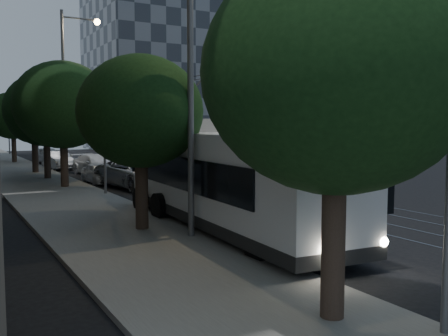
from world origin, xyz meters
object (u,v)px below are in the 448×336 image
(pickup_silver, at_px, (137,173))
(streetlamp_far, at_px, (70,79))
(car_white_b, at_px, (96,165))
(streetlamp_near, at_px, (203,30))
(car_white_c, at_px, (58,160))
(car_white_a, at_px, (99,173))
(car_white_d, at_px, (48,155))
(trolleybus, at_px, (221,178))

(pickup_silver, distance_m, streetlamp_far, 9.56)
(car_white_b, xyz_separation_m, streetlamp_near, (-2.67, -22.26, 5.92))
(pickup_silver, height_order, car_white_c, pickup_silver)
(car_white_a, relative_size, car_white_c, 0.84)
(car_white_d, bearing_deg, streetlamp_far, -100.36)
(car_white_a, distance_m, car_white_c, 11.62)
(car_white_b, xyz_separation_m, car_white_d, (-1.00, 13.29, 0.03))
(car_white_a, relative_size, streetlamp_near, 0.34)
(car_white_c, height_order, streetlamp_far, streetlamp_far)
(trolleybus, distance_m, car_white_a, 15.88)
(car_white_b, bearing_deg, streetlamp_near, -106.94)
(trolleybus, relative_size, car_white_d, 2.89)
(trolleybus, xyz_separation_m, car_white_a, (0.09, 15.84, -1.17))
(car_white_b, height_order, streetlamp_far, streetlamp_far)
(streetlamp_near, bearing_deg, car_white_a, 85.40)
(car_white_b, bearing_deg, pickup_silver, -100.10)
(trolleybus, bearing_deg, car_white_c, 93.52)
(streetlamp_near, bearing_deg, car_white_c, 87.59)
(car_white_a, xyz_separation_m, streetlamp_far, (-0.77, 3.88, 6.11))
(car_white_b, distance_m, car_white_c, 6.42)
(car_white_a, height_order, streetlamp_far, streetlamp_far)
(car_white_c, xyz_separation_m, streetlamp_near, (-1.20, -28.50, 5.92))
(trolleybus, height_order, streetlamp_near, streetlamp_near)
(car_white_a, bearing_deg, streetlamp_near, -96.74)
(car_white_d, bearing_deg, car_white_c, -100.01)
(trolleybus, relative_size, pickup_silver, 2.11)
(car_white_a, xyz_separation_m, car_white_d, (0.31, 18.66, 0.14))
(pickup_silver, bearing_deg, car_white_b, 80.11)
(pickup_silver, bearing_deg, car_white_a, 101.46)
(car_white_c, xyz_separation_m, streetlamp_far, (-0.61, -7.74, 6.01))
(car_white_a, distance_m, streetlamp_near, 17.98)
(streetlamp_far, bearing_deg, pickup_silver, -73.93)
(pickup_silver, xyz_separation_m, streetlamp_far, (-2.08, 7.23, 5.89))
(pickup_silver, xyz_separation_m, car_white_b, (0.00, 8.73, -0.12))
(trolleybus, height_order, streetlamp_far, streetlamp_far)
(car_white_a, distance_m, car_white_b, 5.53)
(car_white_d, bearing_deg, car_white_a, -97.13)
(car_white_d, bearing_deg, pickup_silver, -93.57)
(streetlamp_far, bearing_deg, car_white_b, 35.73)
(car_white_a, bearing_deg, streetlamp_far, 99.11)
(trolleybus, bearing_deg, pickup_silver, 86.97)
(pickup_silver, distance_m, streetlamp_near, 14.96)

